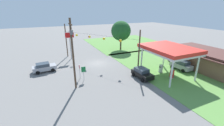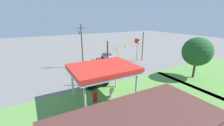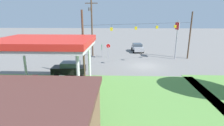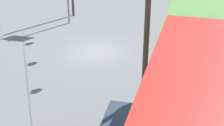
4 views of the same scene
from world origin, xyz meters
TOP-DOWN VIEW (x-y plane):
  - ground_plane at (0.00, 0.00)m, footprint 160.00×160.00m

SIDE VIEW (x-z plane):
  - ground_plane at x=0.00m, z-range 0.00..0.00m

